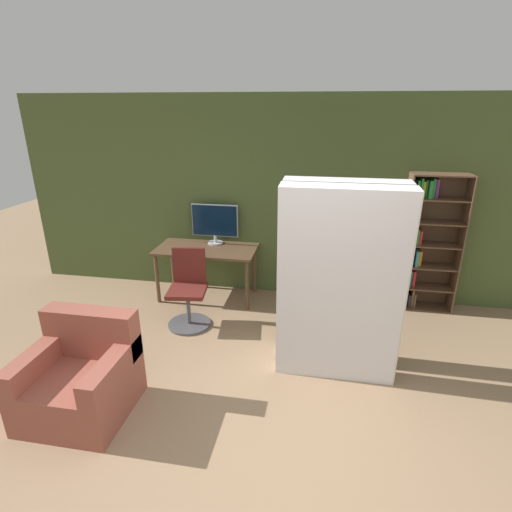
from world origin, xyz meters
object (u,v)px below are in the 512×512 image
bookshelf (424,244)px  armchair (82,377)px  mattress_far (340,276)px  office_chair (189,295)px  mattress_near (341,288)px  monitor (215,222)px

bookshelf → armchair: bearing=-142.1°
bookshelf → mattress_far: bearing=-127.5°
mattress_far → office_chair: bearing=166.0°
office_chair → mattress_near: size_ratio=0.49×
bookshelf → mattress_far: size_ratio=0.93×
bookshelf → mattress_near: size_ratio=0.93×
mattress_near → armchair: bearing=-158.9°
monitor → bookshelf: (2.76, 0.00, -0.15)m
mattress_far → armchair: size_ratio=2.26×
mattress_near → mattress_far: mattress_near is taller
monitor → bookshelf: size_ratio=0.37×
mattress_far → armchair: (-2.19, -1.14, -0.64)m
mattress_near → armchair: size_ratio=2.26×
office_chair → mattress_far: bearing=-14.0°
mattress_far → mattress_near: bearing=-90.0°
office_chair → armchair: size_ratio=1.11×
monitor → bookshelf: bookshelf is taller
mattress_near → mattress_far: size_ratio=1.00×
bookshelf → armchair: size_ratio=2.09×
office_chair → armchair: office_chair is taller
bookshelf → armchair: bookshelf is taller
office_chair → mattress_far: 1.90m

